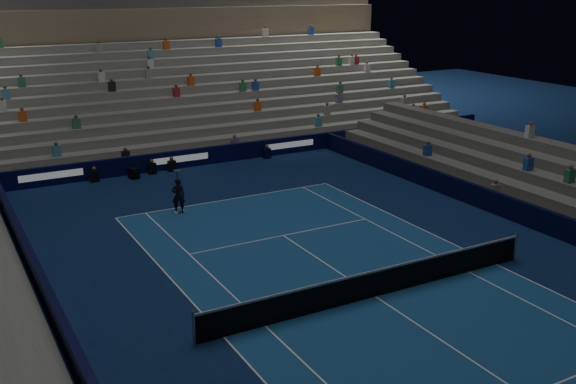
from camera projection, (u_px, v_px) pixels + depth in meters
The scene contains 9 objects.
ground at pixel (375, 297), 22.20m from camera, with size 90.00×90.00×0.00m, color #0B1D44.
court_surface at pixel (375, 297), 22.20m from camera, with size 10.97×23.77×0.01m, color navy.
sponsor_barrier_far at pixel (180, 159), 37.50m from camera, with size 44.00×0.25×1.00m, color black.
sponsor_barrier_east at pixel (575, 232), 26.53m from camera, with size 0.25×37.00×1.00m, color black.
sponsor_barrier_west at pixel (76, 360), 17.57m from camera, with size 0.25×37.00×1.00m, color black.
grandstand_main at pixel (129, 86), 44.48m from camera, with size 44.00×15.20×11.20m.
tennis_net at pixel (376, 283), 22.05m from camera, with size 12.90×0.10×1.10m.
tennis_player at pixel (178, 196), 30.02m from camera, with size 0.59×0.39×1.62m, color black.
broadcast_camera at pixel (134, 173), 35.49m from camera, with size 0.58×0.94×0.56m.
Camera 1 is at (-12.28, -16.22, 9.98)m, focal length 41.72 mm.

